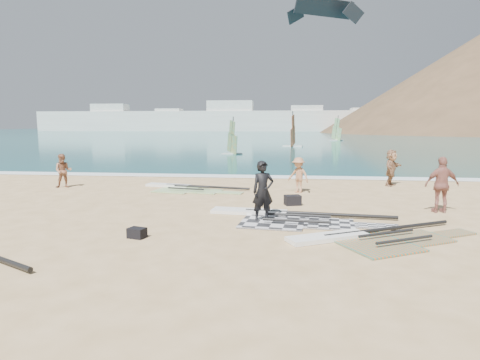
# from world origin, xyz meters

# --- Properties ---
(ground) EXTENTS (300.00, 300.00, 0.00)m
(ground) POSITION_xyz_m (0.00, 0.00, 0.00)
(ground) COLOR #D6B07D
(ground) RESTS_ON ground
(sea) EXTENTS (300.00, 240.00, 0.06)m
(sea) POSITION_xyz_m (0.00, 132.00, 0.00)
(sea) COLOR #0C4E58
(sea) RESTS_ON ground
(surf_line) EXTENTS (300.00, 1.20, 0.04)m
(surf_line) POSITION_xyz_m (0.00, 12.30, 0.00)
(surf_line) COLOR white
(surf_line) RESTS_ON ground
(far_town) EXTENTS (160.00, 8.00, 12.00)m
(far_town) POSITION_xyz_m (-15.72, 150.00, 4.49)
(far_town) COLOR white
(far_town) RESTS_ON ground
(rig_grey) EXTENTS (6.09, 2.69, 0.20)m
(rig_grey) POSITION_xyz_m (1.91, 2.29, 0.05)
(rig_grey) COLOR #252528
(rig_grey) RESTS_ON ground
(rig_green) EXTENTS (5.17, 2.53, 0.20)m
(rig_green) POSITION_xyz_m (-2.75, 7.68, 0.05)
(rig_green) COLOR #6FB324
(rig_green) RESTS_ON ground
(rig_orange) EXTENTS (5.29, 3.60, 0.20)m
(rig_orange) POSITION_xyz_m (4.22, 0.16, 0.05)
(rig_orange) COLOR orange
(rig_orange) RESTS_ON ground
(gear_bag_near) EXTENTS (0.68, 0.57, 0.37)m
(gear_bag_near) POSITION_xyz_m (2.25, 4.56, 0.18)
(gear_bag_near) COLOR black
(gear_bag_near) RESTS_ON ground
(gear_bag_far) EXTENTS (0.53, 0.43, 0.27)m
(gear_bag_far) POSITION_xyz_m (-1.98, -0.35, 0.14)
(gear_bag_far) COLOR black
(gear_bag_far) RESTS_ON ground
(person_wetsuit) EXTENTS (0.82, 0.69, 1.91)m
(person_wetsuit) POSITION_xyz_m (1.27, 1.87, 0.95)
(person_wetsuit) COLOR black
(person_wetsuit) RESTS_ON ground
(beachgoer_left) EXTENTS (0.95, 0.84, 1.62)m
(beachgoer_left) POSITION_xyz_m (-8.59, 7.52, 0.81)
(beachgoer_left) COLOR #9D6648
(beachgoer_left) RESTS_ON ground
(beachgoer_mid) EXTENTS (1.17, 1.06, 1.57)m
(beachgoer_mid) POSITION_xyz_m (2.54, 7.34, 0.79)
(beachgoer_mid) COLOR #B57B54
(beachgoer_mid) RESTS_ON ground
(beachgoer_back) EXTENTS (1.17, 0.57, 1.94)m
(beachgoer_back) POSITION_xyz_m (7.29, 3.83, 0.97)
(beachgoer_back) COLOR #A16254
(beachgoer_back) RESTS_ON ground
(beachgoer_right) EXTENTS (1.33, 1.69, 1.80)m
(beachgoer_right) POSITION_xyz_m (7.13, 9.86, 0.90)
(beachgoer_right) COLOR #AC7D59
(beachgoer_right) RESTS_ON ground
(windsurfer_left) EXTENTS (2.08, 2.20, 3.76)m
(windsurfer_left) POSITION_xyz_m (-3.27, 28.86, 1.14)
(windsurfer_left) COLOR white
(windsurfer_left) RESTS_ON ground
(windsurfer_centre) EXTENTS (2.67, 3.09, 4.70)m
(windsurfer_centre) POSITION_xyz_m (2.93, 43.10, 1.35)
(windsurfer_centre) COLOR white
(windsurfer_centre) RESTS_ON ground
(windsurfer_right) EXTENTS (2.54, 2.73, 4.54)m
(windsurfer_right) POSITION_xyz_m (11.03, 63.12, 1.32)
(windsurfer_right) COLOR white
(windsurfer_right) RESTS_ON ground
(kitesurf_kite) EXTENTS (8.26, 4.98, 2.85)m
(kitesurf_kite) POSITION_xyz_m (6.30, 40.12, 16.46)
(kitesurf_kite) COLOR #232227
(kitesurf_kite) RESTS_ON ground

